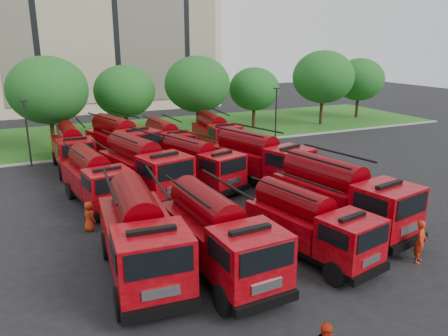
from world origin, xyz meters
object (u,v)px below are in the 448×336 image
(fire_truck_8, at_px, (72,148))
(fire_truck_9, at_px, (122,141))
(fire_truck_6, at_px, (199,164))
(fire_truck_7, at_px, (260,159))
(fire_truck_0, at_px, (141,235))
(fire_truck_2, at_px, (310,224))
(fire_truck_5, at_px, (144,167))
(fire_truck_1, at_px, (219,235))
(firefighter_3, at_px, (394,224))
(fire_truck_3, at_px, (341,196))
(firefighter_5, at_px, (278,199))
(fire_truck_11, at_px, (216,133))
(firefighter_0, at_px, (418,262))
(fire_truck_10, at_px, (167,141))
(fire_truck_4, at_px, (96,178))
(firefighter_2, at_px, (363,238))
(firefighter_4, at_px, (90,231))

(fire_truck_8, bearing_deg, fire_truck_9, 1.47)
(fire_truck_6, distance_m, fire_truck_7, 4.13)
(fire_truck_0, xyz_separation_m, fire_truck_7, (10.31, 8.50, -0.03))
(fire_truck_2, height_order, fire_truck_5, fire_truck_5)
(fire_truck_1, height_order, firefighter_3, fire_truck_1)
(fire_truck_3, relative_size, fire_truck_9, 0.99)
(firefighter_5, bearing_deg, fire_truck_11, -74.00)
(fire_truck_7, distance_m, firefighter_5, 3.64)
(fire_truck_8, bearing_deg, firefighter_0, -62.12)
(fire_truck_5, distance_m, firefighter_5, 8.59)
(fire_truck_1, bearing_deg, fire_truck_2, -7.43)
(fire_truck_5, xyz_separation_m, fire_truck_10, (3.81, 7.28, -0.21))
(fire_truck_4, height_order, fire_truck_6, fire_truck_6)
(fire_truck_9, bearing_deg, fire_truck_8, 166.77)
(fire_truck_10, xyz_separation_m, firefighter_2, (4.25, -18.20, -1.59))
(firefighter_0, bearing_deg, fire_truck_10, 70.72)
(fire_truck_9, xyz_separation_m, firefighter_5, (6.83, -12.43, -1.80))
(fire_truck_2, relative_size, firefighter_4, 4.44)
(fire_truck_5, bearing_deg, fire_truck_6, -15.25)
(fire_truck_9, relative_size, fire_truck_10, 1.17)
(fire_truck_2, distance_m, fire_truck_11, 20.21)
(fire_truck_3, xyz_separation_m, fire_truck_7, (-0.13, 8.22, -0.05))
(firefighter_5, bearing_deg, fire_truck_6, -28.35)
(fire_truck_8, bearing_deg, fire_truck_5, -67.44)
(fire_truck_0, xyz_separation_m, firefighter_2, (10.75, -1.17, -1.78))
(firefighter_0, bearing_deg, fire_truck_9, 78.70)
(fire_truck_4, bearing_deg, fire_truck_0, -96.03)
(fire_truck_3, relative_size, fire_truck_7, 1.02)
(firefighter_3, bearing_deg, fire_truck_3, -41.65)
(fire_truck_9, bearing_deg, fire_truck_11, -12.49)
(fire_truck_1, bearing_deg, fire_truck_4, 104.46)
(fire_truck_2, bearing_deg, fire_truck_7, 61.09)
(fire_truck_10, bearing_deg, fire_truck_7, -69.57)
(fire_truck_9, bearing_deg, fire_truck_3, -82.78)
(fire_truck_1, relative_size, firefighter_4, 4.82)
(fire_truck_10, bearing_deg, firefighter_4, -127.57)
(fire_truck_9, bearing_deg, fire_truck_1, -106.07)
(fire_truck_1, distance_m, fire_truck_7, 12.20)
(firefighter_3, bearing_deg, firefighter_0, 30.94)
(fire_truck_6, bearing_deg, fire_truck_3, -83.49)
(fire_truck_6, height_order, fire_truck_11, fire_truck_11)
(firefighter_3, bearing_deg, fire_truck_8, -79.24)
(fire_truck_0, height_order, firefighter_4, fire_truck_0)
(fire_truck_8, bearing_deg, firefighter_4, -93.90)
(fire_truck_8, bearing_deg, fire_truck_2, -68.48)
(fire_truck_2, distance_m, firefighter_2, 3.85)
(fire_truck_2, height_order, fire_truck_8, fire_truck_8)
(fire_truck_0, relative_size, fire_truck_8, 1.11)
(firefighter_0, bearing_deg, fire_truck_3, 68.53)
(fire_truck_9, height_order, fire_truck_10, fire_truck_9)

